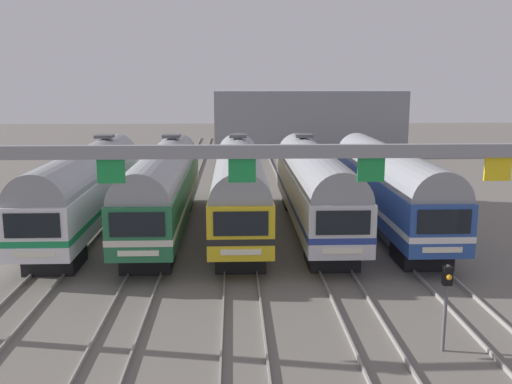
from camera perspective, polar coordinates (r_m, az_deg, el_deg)
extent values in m
plane|color=slate|center=(33.43, -1.67, -3.80)|extent=(160.00, 160.00, 0.00)
cube|color=gray|center=(50.84, -12.32, 1.20)|extent=(0.07, 70.00, 0.15)
cube|color=gray|center=(50.60, -10.72, 1.22)|extent=(0.07, 70.00, 0.15)
cube|color=gray|center=(50.26, -7.54, 1.25)|extent=(0.07, 70.00, 0.15)
cube|color=gray|center=(50.15, -5.90, 1.26)|extent=(0.07, 70.00, 0.15)
cube|color=gray|center=(50.04, -2.68, 1.29)|extent=(0.07, 70.00, 0.15)
cube|color=gray|center=(50.05, -1.03, 1.30)|extent=(0.07, 70.00, 0.15)
cube|color=gray|center=(50.18, 2.19, 1.32)|extent=(0.07, 70.00, 0.15)
cube|color=gray|center=(50.31, 3.82, 1.33)|extent=(0.07, 70.00, 0.15)
cube|color=gray|center=(50.68, 6.99, 1.34)|extent=(0.07, 70.00, 0.15)
cube|color=gray|center=(50.93, 8.59, 1.35)|extent=(0.07, 70.00, 0.15)
cube|color=white|center=(33.95, -16.21, -0.16)|extent=(2.85, 18.00, 2.35)
cube|color=#198C4C|center=(34.02, -16.18, -0.75)|extent=(2.88, 18.02, 0.28)
cylinder|color=gray|center=(33.75, -16.32, 1.79)|extent=(2.74, 17.64, 2.74)
cube|color=black|center=(25.40, -21.10, -3.10)|extent=(2.28, 0.06, 1.03)
cube|color=silver|center=(25.71, -20.91, -5.74)|extent=(1.71, 0.05, 0.24)
cube|color=black|center=(28.46, -19.05, -6.01)|extent=(2.28, 2.60, 1.05)
cube|color=black|center=(40.30, -13.95, -0.78)|extent=(2.28, 2.60, 1.05)
cube|color=#4C4C51|center=(38.42, -14.64, 5.30)|extent=(1.10, 1.10, 0.20)
cube|color=#236B42|center=(33.17, -9.06, -0.11)|extent=(2.85, 18.00, 2.35)
cube|color=silver|center=(33.24, -9.04, -0.71)|extent=(2.88, 18.02, 0.28)
cylinder|color=gray|center=(32.97, -9.12, 1.89)|extent=(2.74, 17.64, 2.74)
cube|color=black|center=(24.36, -11.57, -3.16)|extent=(2.28, 0.06, 1.03)
cube|color=silver|center=(24.68, -11.46, -5.91)|extent=(1.71, 0.05, 0.24)
cube|color=black|center=(27.52, -10.49, -6.15)|extent=(2.28, 2.60, 1.05)
cube|color=black|center=(39.65, -7.92, -0.75)|extent=(2.28, 2.60, 1.05)
cube|color=#4C4C51|center=(37.74, -8.29, 5.44)|extent=(1.10, 1.10, 0.20)
cube|color=gold|center=(32.93, -1.69, -0.06)|extent=(2.85, 18.00, 2.35)
cube|color=black|center=(33.00, -1.69, -0.66)|extent=(2.88, 18.02, 0.28)
cylinder|color=gray|center=(32.73, -1.70, 1.96)|extent=(2.74, 17.64, 2.74)
cube|color=black|center=(24.03, -1.50, -3.12)|extent=(2.28, 0.06, 1.03)
cube|color=silver|center=(24.36, -1.48, -5.91)|extent=(1.71, 0.05, 0.24)
cube|color=black|center=(27.23, -1.54, -6.14)|extent=(2.28, 2.60, 1.05)
cube|color=black|center=(39.45, -1.76, -0.71)|extent=(2.28, 2.60, 1.05)
cube|color=#4C4C51|center=(37.53, -1.78, 5.52)|extent=(1.10, 1.10, 0.20)
cube|color=silver|center=(33.24, 5.67, 0.00)|extent=(2.85, 18.00, 2.35)
cube|color=navy|center=(33.31, 5.65, -0.60)|extent=(2.88, 18.02, 0.28)
cylinder|color=gray|center=(33.04, 5.71, 2.00)|extent=(2.74, 17.64, 2.74)
cube|color=black|center=(24.45, 8.54, -3.00)|extent=(2.28, 0.06, 1.03)
cube|color=silver|center=(24.77, 8.46, -5.74)|extent=(1.71, 0.05, 0.24)
cube|color=black|center=(27.61, 7.37, -6.00)|extent=(2.28, 2.60, 1.05)
cube|color=black|center=(39.70, 4.39, -0.66)|extent=(2.28, 2.60, 1.05)
cube|color=#4C4C51|center=(37.80, 4.71, 5.53)|extent=(1.10, 1.10, 0.20)
cube|color=#284C9E|center=(34.08, 12.77, 0.05)|extent=(2.85, 18.00, 2.35)
cube|color=white|center=(34.15, 12.75, -0.53)|extent=(2.88, 18.02, 0.28)
cylinder|color=gray|center=(33.88, 12.86, 2.00)|extent=(2.74, 17.64, 2.74)
cube|color=black|center=(25.58, 17.96, -2.79)|extent=(2.28, 0.06, 1.03)
cube|color=silver|center=(25.89, 17.80, -5.42)|extent=(1.71, 0.05, 0.24)
cube|color=black|center=(28.61, 15.85, -5.72)|extent=(2.28, 2.60, 1.05)
cube|color=black|center=(40.41, 10.40, -0.60)|extent=(2.28, 2.60, 1.05)
cube|color=gray|center=(18.96, -1.38, 3.98)|extent=(21.82, 0.32, 0.44)
cube|color=#198C3F|center=(19.46, -14.01, 1.99)|extent=(0.90, 0.08, 0.80)
cube|color=#198C3F|center=(19.04, -1.37, 2.13)|extent=(0.90, 0.08, 0.80)
cube|color=#198C3F|center=(19.57, 11.20, 2.16)|extent=(0.90, 0.08, 0.80)
cube|color=yellow|center=(20.97, 22.60, 2.10)|extent=(0.90, 0.08, 0.80)
cylinder|color=#59595E|center=(19.69, 18.05, -10.80)|extent=(0.12, 0.12, 2.88)
cube|color=black|center=(19.32, 18.24, -7.80)|extent=(0.28, 0.24, 0.60)
sphere|color=orange|center=(19.19, 18.39, -7.93)|extent=(0.18, 0.18, 0.18)
cube|color=gray|center=(70.23, 4.98, 6.98)|extent=(21.73, 10.00, 7.17)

